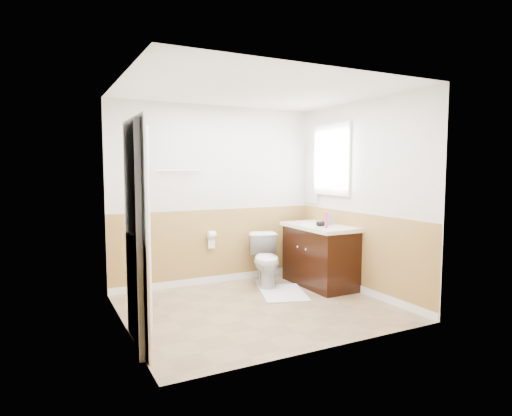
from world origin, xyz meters
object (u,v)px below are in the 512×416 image
bath_mat (283,293)px  lotion_bottle (327,220)px  vanity_cabinet (320,257)px  toilet (266,260)px  soap_dispenser (330,218)px

bath_mat → lotion_bottle: lotion_bottle is taller
vanity_cabinet → toilet: bearing=152.5°
toilet → vanity_cabinet: (0.67, -0.35, 0.04)m
vanity_cabinet → lotion_bottle: size_ratio=5.00×
bath_mat → soap_dispenser: size_ratio=4.40×
bath_mat → lotion_bottle: size_ratio=3.64×
lotion_bottle → soap_dispenser: lotion_bottle is taller
soap_dispenser → lotion_bottle: bearing=-133.8°
toilet → vanity_cabinet: 0.75m
lotion_bottle → bath_mat: bearing=164.1°
toilet → vanity_cabinet: vanity_cabinet is taller
toilet → bath_mat: (0.00, -0.47, -0.35)m
toilet → lotion_bottle: bearing=-29.2°
vanity_cabinet → soap_dispenser: 0.56m
bath_mat → vanity_cabinet: size_ratio=0.73×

